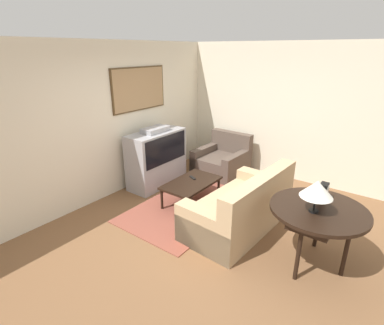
{
  "coord_description": "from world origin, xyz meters",
  "views": [
    {
      "loc": [
        -3.27,
        -2.13,
        2.56
      ],
      "look_at": [
        0.52,
        0.7,
        0.75
      ],
      "focal_mm": 28.0,
      "sensor_mm": 36.0,
      "label": 1
    }
  ],
  "objects_px": {
    "tv": "(157,158)",
    "couch": "(241,209)",
    "console_table": "(319,213)",
    "table_lamp": "(317,189)",
    "mantel_clock": "(323,192)",
    "coffee_table": "(191,184)",
    "armchair": "(222,161)"
  },
  "relations": [
    {
      "from": "armchair",
      "to": "table_lamp",
      "type": "distance_m",
      "value": 3.25
    },
    {
      "from": "tv",
      "to": "mantel_clock",
      "type": "distance_m",
      "value": 3.2
    },
    {
      "from": "tv",
      "to": "console_table",
      "type": "distance_m",
      "value": 3.25
    },
    {
      "from": "console_table",
      "to": "table_lamp",
      "type": "xyz_separation_m",
      "value": [
        -0.13,
        0.03,
        0.36
      ]
    },
    {
      "from": "tv",
      "to": "table_lamp",
      "type": "relative_size",
      "value": 3.1
    },
    {
      "from": "couch",
      "to": "mantel_clock",
      "type": "distance_m",
      "value": 1.23
    },
    {
      "from": "coffee_table",
      "to": "mantel_clock",
      "type": "xyz_separation_m",
      "value": [
        -0.13,
        -2.13,
        0.54
      ]
    },
    {
      "from": "couch",
      "to": "table_lamp",
      "type": "height_order",
      "value": "table_lamp"
    },
    {
      "from": "console_table",
      "to": "table_lamp",
      "type": "height_order",
      "value": "table_lamp"
    },
    {
      "from": "couch",
      "to": "mantel_clock",
      "type": "height_order",
      "value": "mantel_clock"
    },
    {
      "from": "couch",
      "to": "coffee_table",
      "type": "bearing_deg",
      "value": -95.34
    },
    {
      "from": "table_lamp",
      "to": "armchair",
      "type": "bearing_deg",
      "value": 50.47
    },
    {
      "from": "couch",
      "to": "coffee_table",
      "type": "xyz_separation_m",
      "value": [
        0.16,
        1.06,
        0.05
      ]
    },
    {
      "from": "tv",
      "to": "coffee_table",
      "type": "xyz_separation_m",
      "value": [
        -0.24,
        -1.03,
        -0.18
      ]
    },
    {
      "from": "armchair",
      "to": "console_table",
      "type": "xyz_separation_m",
      "value": [
        -1.88,
        -2.46,
        0.45
      ]
    },
    {
      "from": "couch",
      "to": "table_lamp",
      "type": "distance_m",
      "value": 1.36
    },
    {
      "from": "armchair",
      "to": "table_lamp",
      "type": "xyz_separation_m",
      "value": [
        -2.01,
        -2.43,
        0.81
      ]
    },
    {
      "from": "armchair",
      "to": "mantel_clock",
      "type": "relative_size",
      "value": 4.5
    },
    {
      "from": "couch",
      "to": "mantel_clock",
      "type": "bearing_deg",
      "value": 95.11
    },
    {
      "from": "coffee_table",
      "to": "console_table",
      "type": "xyz_separation_m",
      "value": [
        -0.36,
        -2.17,
        0.35
      ]
    },
    {
      "from": "mantel_clock",
      "to": "armchair",
      "type": "bearing_deg",
      "value": 55.89
    },
    {
      "from": "armchair",
      "to": "coffee_table",
      "type": "distance_m",
      "value": 1.55
    },
    {
      "from": "tv",
      "to": "mantel_clock",
      "type": "bearing_deg",
      "value": -96.59
    },
    {
      "from": "couch",
      "to": "coffee_table",
      "type": "relative_size",
      "value": 1.78
    },
    {
      "from": "tv",
      "to": "mantel_clock",
      "type": "relative_size",
      "value": 5.35
    },
    {
      "from": "coffee_table",
      "to": "table_lamp",
      "type": "bearing_deg",
      "value": -102.87
    },
    {
      "from": "coffee_table",
      "to": "tv",
      "type": "bearing_deg",
      "value": 77.02
    },
    {
      "from": "tv",
      "to": "armchair",
      "type": "bearing_deg",
      "value": -29.56
    },
    {
      "from": "couch",
      "to": "table_lamp",
      "type": "bearing_deg",
      "value": 76.49
    },
    {
      "from": "table_lamp",
      "to": "couch",
      "type": "bearing_deg",
      "value": 73.14
    },
    {
      "from": "tv",
      "to": "armchair",
      "type": "distance_m",
      "value": 1.5
    },
    {
      "from": "tv",
      "to": "couch",
      "type": "distance_m",
      "value": 2.13
    }
  ]
}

